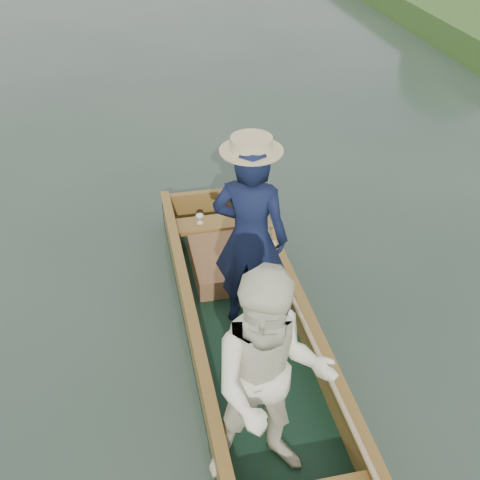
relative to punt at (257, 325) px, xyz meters
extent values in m
plane|color=#283D30|center=(0.04, 0.24, -0.69)|extent=(120.00, 120.00, 0.00)
cube|color=black|center=(0.04, 0.24, -0.65)|extent=(1.10, 5.00, 0.08)
cube|color=olive|center=(-0.47, 0.24, -0.45)|extent=(0.08, 5.00, 0.32)
cube|color=olive|center=(0.55, 0.24, -0.45)|extent=(0.08, 5.00, 0.32)
cube|color=olive|center=(0.04, 2.70, -0.45)|extent=(1.10, 0.08, 0.32)
cube|color=olive|center=(-0.47, 0.24, -0.27)|extent=(0.10, 5.00, 0.04)
cube|color=olive|center=(0.55, 0.24, -0.27)|extent=(0.10, 5.00, 0.04)
cube|color=olive|center=(0.04, 2.14, -0.39)|extent=(0.94, 0.30, 0.05)
imported|color=#111735|center=(0.11, 0.75, 0.32)|extent=(0.81, 0.69, 1.87)
cylinder|color=beige|center=(0.11, 0.75, 1.22)|extent=(0.52, 0.52, 0.12)
imported|color=white|center=(-0.12, -0.87, 0.29)|extent=(0.95, 0.78, 1.81)
cube|color=#943A2F|center=(0.11, 1.53, -0.50)|extent=(0.85, 0.90, 0.22)
sphere|color=tan|center=(0.42, 1.43, -0.27)|extent=(0.22, 0.22, 0.22)
sphere|color=tan|center=(0.42, 1.42, -0.10)|extent=(0.17, 0.17, 0.17)
sphere|color=tan|center=(0.36, 1.42, -0.03)|extent=(0.06, 0.06, 0.06)
sphere|color=tan|center=(0.48, 1.42, -0.03)|extent=(0.06, 0.06, 0.06)
sphere|color=tan|center=(0.42, 1.35, -0.12)|extent=(0.07, 0.07, 0.07)
sphere|color=tan|center=(0.32, 1.41, -0.24)|extent=(0.08, 0.08, 0.08)
sphere|color=tan|center=(0.52, 1.41, -0.24)|extent=(0.08, 0.08, 0.08)
sphere|color=tan|center=(0.36, 1.40, -0.36)|extent=(0.09, 0.09, 0.09)
sphere|color=tan|center=(0.47, 1.40, -0.36)|extent=(0.09, 0.09, 0.09)
cylinder|color=silver|center=(-0.14, 2.14, -0.36)|extent=(0.07, 0.07, 0.01)
cylinder|color=silver|center=(-0.14, 2.14, -0.32)|extent=(0.01, 0.01, 0.08)
ellipsoid|color=silver|center=(-0.14, 2.14, -0.27)|extent=(0.09, 0.09, 0.05)
cylinder|color=tan|center=(0.47, 0.07, -0.23)|extent=(0.04, 4.18, 0.19)
camera|label=1|loc=(-0.89, -3.49, 3.33)|focal=45.00mm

